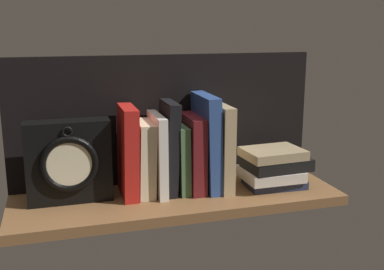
{
  "coord_description": "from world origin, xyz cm",
  "views": [
    {
      "loc": [
        -28.52,
        -109.69,
        42.54
      ],
      "look_at": [
        4.79,
        3.32,
        14.6
      ],
      "focal_mm": 44.09,
      "sensor_mm": 36.0,
      "label": 1
    }
  ],
  "objects_px": {
    "book_white_catcher": "(158,154)",
    "book_blue_modern": "(207,142)",
    "book_maroon_dawkins": "(193,153)",
    "book_green_romantic": "(180,158)",
    "book_tan_shortstories": "(219,146)",
    "framed_clock": "(69,162)",
    "book_red_requiem": "(128,152)",
    "book_stack_side": "(274,167)",
    "book_cream_twain": "(144,158)",
    "book_black_skeptic": "(168,147)"
  },
  "relations": [
    {
      "from": "book_black_skeptic",
      "to": "book_stack_side",
      "type": "relative_size",
      "value": 1.33
    },
    {
      "from": "book_maroon_dawkins",
      "to": "framed_clock",
      "type": "xyz_separation_m",
      "value": [
        -0.31,
        -0.0,
        0.0
      ]
    },
    {
      "from": "book_cream_twain",
      "to": "book_white_catcher",
      "type": "distance_m",
      "value": 0.04
    },
    {
      "from": "book_maroon_dawkins",
      "to": "book_stack_side",
      "type": "relative_size",
      "value": 1.11
    },
    {
      "from": "book_green_romantic",
      "to": "book_tan_shortstories",
      "type": "bearing_deg",
      "value": 0.0
    },
    {
      "from": "book_red_requiem",
      "to": "book_cream_twain",
      "type": "xyz_separation_m",
      "value": [
        0.04,
        0.0,
        -0.02
      ]
    },
    {
      "from": "book_cream_twain",
      "to": "book_tan_shortstories",
      "type": "bearing_deg",
      "value": 0.0
    },
    {
      "from": "book_red_requiem",
      "to": "book_blue_modern",
      "type": "height_order",
      "value": "book_blue_modern"
    },
    {
      "from": "book_blue_modern",
      "to": "book_tan_shortstories",
      "type": "relative_size",
      "value": 1.11
    },
    {
      "from": "book_green_romantic",
      "to": "framed_clock",
      "type": "relative_size",
      "value": 0.87
    },
    {
      "from": "framed_clock",
      "to": "book_tan_shortstories",
      "type": "bearing_deg",
      "value": 0.44
    },
    {
      "from": "book_cream_twain",
      "to": "book_blue_modern",
      "type": "bearing_deg",
      "value": 0.0
    },
    {
      "from": "book_red_requiem",
      "to": "book_tan_shortstories",
      "type": "height_order",
      "value": "book_red_requiem"
    },
    {
      "from": "book_maroon_dawkins",
      "to": "book_blue_modern",
      "type": "bearing_deg",
      "value": 0.0
    },
    {
      "from": "book_black_skeptic",
      "to": "book_green_romantic",
      "type": "relative_size",
      "value": 1.34
    },
    {
      "from": "book_red_requiem",
      "to": "book_maroon_dawkins",
      "type": "height_order",
      "value": "book_red_requiem"
    },
    {
      "from": "book_tan_shortstories",
      "to": "framed_clock",
      "type": "distance_m",
      "value": 0.38
    },
    {
      "from": "book_green_romantic",
      "to": "book_tan_shortstories",
      "type": "height_order",
      "value": "book_tan_shortstories"
    },
    {
      "from": "book_white_catcher",
      "to": "book_blue_modern",
      "type": "bearing_deg",
      "value": 0.0
    },
    {
      "from": "book_black_skeptic",
      "to": "book_blue_modern",
      "type": "bearing_deg",
      "value": 0.0
    },
    {
      "from": "book_cream_twain",
      "to": "book_white_catcher",
      "type": "xyz_separation_m",
      "value": [
        0.03,
        0.0,
        0.01
      ]
    },
    {
      "from": "book_cream_twain",
      "to": "framed_clock",
      "type": "distance_m",
      "value": 0.18
    },
    {
      "from": "book_green_romantic",
      "to": "book_blue_modern",
      "type": "distance_m",
      "value": 0.08
    },
    {
      "from": "book_white_catcher",
      "to": "book_black_skeptic",
      "type": "distance_m",
      "value": 0.03
    },
    {
      "from": "book_tan_shortstories",
      "to": "framed_clock",
      "type": "height_order",
      "value": "book_tan_shortstories"
    },
    {
      "from": "book_black_skeptic",
      "to": "book_green_romantic",
      "type": "distance_m",
      "value": 0.04
    },
    {
      "from": "book_cream_twain",
      "to": "book_stack_side",
      "type": "relative_size",
      "value": 1.06
    },
    {
      "from": "book_black_skeptic",
      "to": "framed_clock",
      "type": "distance_m",
      "value": 0.25
    },
    {
      "from": "book_cream_twain",
      "to": "book_white_catcher",
      "type": "relative_size",
      "value": 0.92
    },
    {
      "from": "framed_clock",
      "to": "book_green_romantic",
      "type": "bearing_deg",
      "value": 0.61
    },
    {
      "from": "book_green_romantic",
      "to": "book_stack_side",
      "type": "bearing_deg",
      "value": -9.92
    },
    {
      "from": "book_green_romantic",
      "to": "book_white_catcher",
      "type": "bearing_deg",
      "value": 180.0
    },
    {
      "from": "book_blue_modern",
      "to": "framed_clock",
      "type": "distance_m",
      "value": 0.35
    },
    {
      "from": "book_maroon_dawkins",
      "to": "book_black_skeptic",
      "type": "bearing_deg",
      "value": 180.0
    },
    {
      "from": "book_black_skeptic",
      "to": "book_cream_twain",
      "type": "bearing_deg",
      "value": 180.0
    },
    {
      "from": "book_black_skeptic",
      "to": "framed_clock",
      "type": "relative_size",
      "value": 1.17
    },
    {
      "from": "book_tan_shortstories",
      "to": "book_red_requiem",
      "type": "bearing_deg",
      "value": 180.0
    },
    {
      "from": "book_maroon_dawkins",
      "to": "book_tan_shortstories",
      "type": "relative_size",
      "value": 0.88
    },
    {
      "from": "book_blue_modern",
      "to": "book_tan_shortstories",
      "type": "distance_m",
      "value": 0.04
    },
    {
      "from": "book_white_catcher",
      "to": "book_cream_twain",
      "type": "bearing_deg",
      "value": 180.0
    },
    {
      "from": "book_maroon_dawkins",
      "to": "book_stack_side",
      "type": "height_order",
      "value": "book_maroon_dawkins"
    },
    {
      "from": "book_tan_shortstories",
      "to": "book_stack_side",
      "type": "relative_size",
      "value": 1.26
    },
    {
      "from": "book_maroon_dawkins",
      "to": "book_blue_modern",
      "type": "relative_size",
      "value": 0.79
    },
    {
      "from": "book_green_romantic",
      "to": "book_maroon_dawkins",
      "type": "height_order",
      "value": "book_maroon_dawkins"
    },
    {
      "from": "book_white_catcher",
      "to": "book_stack_side",
      "type": "distance_m",
      "value": 0.31
    },
    {
      "from": "book_cream_twain",
      "to": "framed_clock",
      "type": "xyz_separation_m",
      "value": [
        -0.18,
        -0.0,
        0.01
      ]
    },
    {
      "from": "book_white_catcher",
      "to": "book_maroon_dawkins",
      "type": "xyz_separation_m",
      "value": [
        0.09,
        0.0,
        -0.0
      ]
    },
    {
      "from": "book_red_requiem",
      "to": "book_cream_twain",
      "type": "distance_m",
      "value": 0.05
    },
    {
      "from": "book_red_requiem",
      "to": "book_maroon_dawkins",
      "type": "bearing_deg",
      "value": 0.0
    },
    {
      "from": "book_maroon_dawkins",
      "to": "book_red_requiem",
      "type": "bearing_deg",
      "value": 180.0
    }
  ]
}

